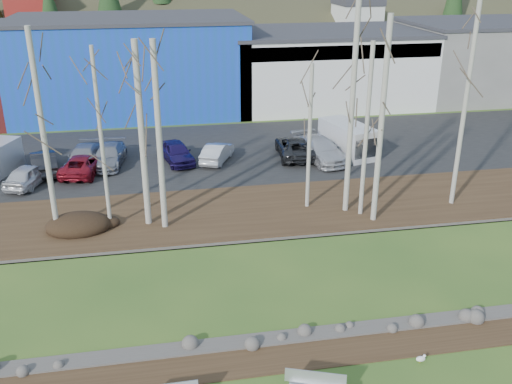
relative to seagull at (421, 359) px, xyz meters
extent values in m
cube|color=#382616|center=(-4.28, 1.18, -0.15)|extent=(80.00, 1.80, 0.03)
cube|color=#382616|center=(-4.28, 13.58, -0.09)|extent=(80.00, 7.00, 0.15)
cube|color=black|center=(-4.28, 24.08, -0.10)|extent=(80.00, 14.00, 0.14)
cube|color=#1448AD|center=(-10.28, 38.08, 3.83)|extent=(20.00, 12.00, 8.00)
cube|color=#333338|center=(-10.28, 38.08, 7.98)|extent=(20.40, 12.24, 0.30)
cube|color=silver|center=(7.72, 38.08, 3.08)|extent=(18.00, 12.00, 6.50)
cube|color=#333338|center=(7.72, 38.08, 6.48)|extent=(18.36, 12.24, 0.30)
cube|color=navy|center=(7.72, 32.18, 5.43)|extent=(17.64, 0.20, 1.20)
cube|color=slate|center=(23.72, 38.08, 3.33)|extent=(14.00, 12.00, 7.00)
cube|color=#333338|center=(23.72, 38.08, 6.98)|extent=(14.28, 12.24, 0.30)
cube|color=silver|center=(-4.12, -0.95, 0.60)|extent=(1.88, 0.80, 0.44)
cylinder|color=gold|center=(-0.04, -0.03, -0.12)|extent=(0.01, 0.01, 0.10)
cylinder|color=gold|center=(-0.04, 0.03, -0.12)|extent=(0.01, 0.01, 0.10)
ellipsoid|color=white|center=(-0.01, 0.00, -0.01)|extent=(0.34, 0.19, 0.19)
cube|color=gray|center=(-0.01, 0.00, 0.03)|extent=(0.23, 0.14, 0.02)
sphere|color=white|center=(0.13, 0.02, 0.08)|extent=(0.11, 0.11, 0.11)
cone|color=gold|center=(0.20, 0.04, 0.08)|extent=(0.06, 0.04, 0.03)
ellipsoid|color=black|center=(-12.79, 12.71, 0.31)|extent=(3.30, 2.33, 0.65)
cylinder|color=beige|center=(-13.84, 12.70, 5.07)|extent=(0.27, 0.27, 10.18)
cylinder|color=beige|center=(-9.25, 12.89, 4.72)|extent=(0.32, 0.32, 9.47)
cylinder|color=beige|center=(-11.21, 12.87, 4.60)|extent=(0.20, 0.20, 9.23)
cylinder|color=beige|center=(-8.41, 12.33, 4.75)|extent=(0.30, 0.30, 9.54)
cylinder|color=beige|center=(-0.45, 13.52, 3.97)|extent=(0.21, 0.21, 7.97)
cylinder|color=beige|center=(2.15, 12.01, 4.59)|extent=(0.23, 0.23, 9.22)
cylinder|color=beige|center=(1.50, 12.62, 5.79)|extent=(0.29, 0.29, 11.60)
cylinder|color=beige|center=(2.57, 11.17, 5.27)|extent=(0.29, 0.29, 10.57)
cylinder|color=beige|center=(7.77, 12.45, 5.79)|extent=(0.25, 0.25, 11.61)
imported|color=silver|center=(-16.38, 19.66, 0.65)|extent=(2.79, 4.25, 1.35)
imported|color=black|center=(-15.81, 21.81, 0.69)|extent=(2.41, 4.58, 1.44)
imported|color=maroon|center=(-13.31, 21.17, 0.61)|extent=(2.96, 4.89, 1.27)
imported|color=gray|center=(-11.74, 22.54, 0.65)|extent=(2.48, 4.84, 1.34)
imported|color=#211550|center=(-7.23, 22.27, 0.68)|extent=(2.61, 4.44, 1.42)
imported|color=silver|center=(-4.51, 21.96, 0.61)|extent=(2.83, 4.08, 1.27)
imported|color=#27282A|center=(0.94, 21.95, 0.67)|extent=(2.74, 5.20, 1.40)
imported|color=#B9B9BB|center=(2.45, 20.96, 0.75)|extent=(3.37, 5.70, 1.55)
imported|color=gray|center=(-13.36, 22.54, 0.65)|extent=(2.48, 4.84, 1.34)
cube|color=white|center=(4.80, 22.02, 1.05)|extent=(3.13, 5.25, 2.15)
cube|color=black|center=(5.25, 20.13, 1.05)|extent=(2.13, 1.45, 1.33)
camera|label=1|loc=(-8.60, -14.82, 13.00)|focal=40.00mm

